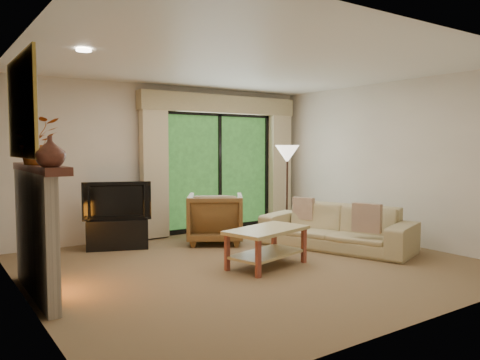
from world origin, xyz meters
TOP-DOWN VIEW (x-y plane):
  - floor at (0.00, 0.00)m, footprint 5.50×5.50m
  - ceiling at (0.00, 0.00)m, footprint 5.50×5.50m
  - wall_back at (0.00, 2.50)m, footprint 5.00×0.00m
  - wall_front at (0.00, -2.50)m, footprint 5.00×0.00m
  - wall_left at (-2.75, 0.00)m, footprint 0.00×5.00m
  - wall_right at (2.75, 0.00)m, footprint 0.00×5.00m
  - fireplace at (-2.63, 0.20)m, footprint 0.24×1.70m
  - mirror at (-2.71, 0.20)m, footprint 0.07×1.45m
  - sliding_door at (1.00, 2.45)m, footprint 2.26×0.10m
  - curtain_left at (-0.35, 2.34)m, footprint 0.45×0.18m
  - curtain_right at (2.35, 2.34)m, footprint 0.45×0.18m
  - cornice at (1.00, 2.36)m, footprint 3.20×0.24m
  - media_console at (-1.14, 1.95)m, footprint 0.99×0.70m
  - tv at (-1.14, 1.95)m, footprint 0.99×0.48m
  - armchair at (0.31, 1.47)m, footprint 1.20×1.21m
  - sofa at (1.61, 0.06)m, footprint 1.62×2.43m
  - pillow_near at (1.53, -0.60)m, footprint 0.24×0.42m
  - pillow_far at (1.53, 0.71)m, footprint 0.21×0.37m
  - coffee_table at (0.09, -0.19)m, footprint 1.23×0.87m
  - floor_lamp at (1.71, 1.34)m, footprint 0.53×0.53m
  - vase at (-2.61, -0.50)m, footprint 0.33×0.33m
  - branches at (-2.61, 0.13)m, footprint 0.52×0.48m

SIDE VIEW (x-z plane):
  - floor at x=0.00m, z-range 0.00..0.00m
  - media_console at x=-1.14m, z-range 0.00..0.45m
  - coffee_table at x=0.09m, z-range 0.00..0.50m
  - sofa at x=1.61m, z-range 0.00..0.66m
  - armchair at x=0.31m, z-range 0.00..0.81m
  - pillow_far at x=1.53m, z-range 0.37..0.73m
  - pillow_near at x=1.53m, z-range 0.36..0.76m
  - fireplace at x=-2.63m, z-range 0.00..1.37m
  - tv at x=-1.14m, z-range 0.45..1.03m
  - floor_lamp at x=1.71m, z-range 0.00..1.58m
  - sliding_door at x=1.00m, z-range 0.02..2.18m
  - curtain_left at x=-0.35m, z-range 0.02..2.38m
  - curtain_right at x=2.35m, z-range 0.02..2.38m
  - wall_back at x=0.00m, z-range -1.20..3.80m
  - wall_front at x=0.00m, z-range -1.20..3.80m
  - wall_left at x=-2.75m, z-range -1.20..3.80m
  - wall_right at x=2.75m, z-range -1.20..3.80m
  - vase at x=-2.61m, z-range 1.37..1.65m
  - branches at x=-2.61m, z-range 1.37..1.85m
  - mirror at x=-2.71m, z-range 1.44..2.46m
  - cornice at x=1.00m, z-range 2.16..2.48m
  - ceiling at x=0.00m, z-range 2.60..2.60m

